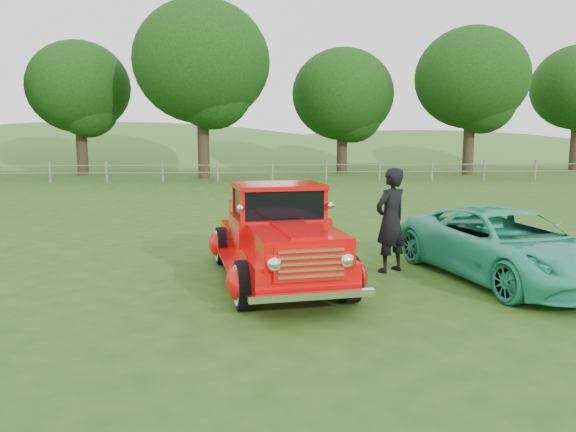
{
  "coord_description": "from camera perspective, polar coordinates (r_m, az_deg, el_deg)",
  "views": [
    {
      "loc": [
        -1.16,
        -9.0,
        2.64
      ],
      "look_at": [
        -0.49,
        1.2,
        1.14
      ],
      "focal_mm": 35.0,
      "sensor_mm": 36.0,
      "label": 1
    }
  ],
  "objects": [
    {
      "name": "tree_mid_east",
      "position": [
        38.84,
        18.15,
        13.16
      ],
      "size": [
        7.2,
        7.2,
        9.44
      ],
      "color": "#2E2317",
      "rests_on": "ground"
    },
    {
      "name": "tree_mid_west",
      "position": [
        38.66,
        -20.49,
        12.14
      ],
      "size": [
        6.4,
        6.4,
        8.46
      ],
      "color": "#2E2317",
      "rests_on": "ground"
    },
    {
      "name": "ground",
      "position": [
        9.45,
        3.48,
        -7.91
      ],
      "size": [
        140.0,
        140.0,
        0.0
      ],
      "primitive_type": "plane",
      "color": "#234713",
      "rests_on": "ground"
    },
    {
      "name": "fence_line",
      "position": [
        31.09,
        -1.6,
        4.58
      ],
      "size": [
        48.0,
        0.12,
        1.2
      ],
      "color": "#6B675B",
      "rests_on": "ground"
    },
    {
      "name": "red_pickup",
      "position": [
        10.06,
        -1.06,
        -2.23
      ],
      "size": [
        2.78,
        5.19,
        1.78
      ],
      "rotation": [
        0.0,
        0.0,
        0.15
      ],
      "color": "black",
      "rests_on": "ground"
    },
    {
      "name": "man",
      "position": [
        10.91,
        10.38,
        -0.42
      ],
      "size": [
        0.88,
        0.81,
        2.01
      ],
      "primitive_type": "imported",
      "rotation": [
        0.0,
        0.0,
        3.72
      ],
      "color": "black",
      "rests_on": "ground"
    },
    {
      "name": "tree_near_east",
      "position": [
        38.58,
        5.58,
        12.18
      ],
      "size": [
        6.8,
        6.8,
        8.33
      ],
      "color": "#2E2317",
      "rests_on": "ground"
    },
    {
      "name": "teal_sedan",
      "position": [
        10.96,
        21.3,
        -2.76
      ],
      "size": [
        3.13,
        4.98,
        1.28
      ],
      "primitive_type": "imported",
      "rotation": [
        0.0,
        0.0,
        0.23
      ],
      "color": "#2BAD83",
      "rests_on": "ground"
    },
    {
      "name": "distant_hills",
      "position": [
        68.9,
        -6.16,
        2.31
      ],
      "size": [
        116.0,
        60.0,
        18.0
      ],
      "color": "#356A27",
      "rests_on": "ground"
    },
    {
      "name": "tree_near_west",
      "position": [
        34.37,
        -8.76,
        15.19
      ],
      "size": [
        8.0,
        8.0,
        10.42
      ],
      "color": "#2E2317",
      "rests_on": "ground"
    }
  ]
}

